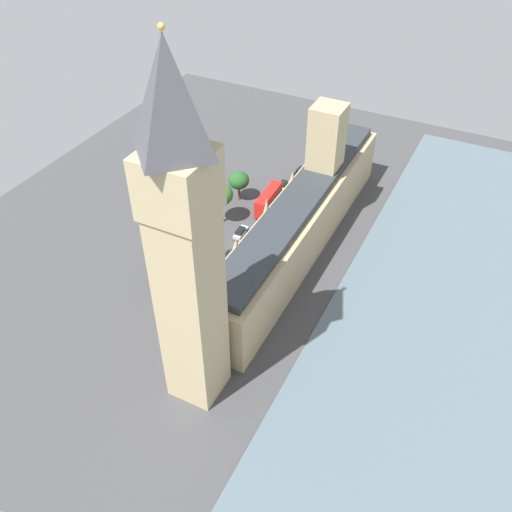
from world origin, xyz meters
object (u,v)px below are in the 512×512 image
object	(u,v)px
parliament_building	(302,217)
double_decker_bus_leading	(268,200)
double_decker_bus_under_trees	(199,285)
plane_tree_near_tower	(239,180)
car_yellow_cab_midblock	(283,186)
pedestrian_opposite_hall	(315,179)
car_black_far_end	(301,171)
car_dark_green_kerbside	(229,257)
street_lamp_slot_10	(178,246)
clock_tower	(185,244)
plane_tree_corner	(221,195)
plane_tree_trailing	(158,255)
car_silver_by_river_gate	(241,232)

from	to	relation	value
parliament_building	double_decker_bus_leading	distance (m)	15.56
double_decker_bus_under_trees	plane_tree_near_tower	bearing A→B (deg)	-78.31
car_yellow_cab_midblock	pedestrian_opposite_hall	xyz separation A→B (m)	(-5.78, -6.51, -0.13)
car_black_far_end	car_dark_green_kerbside	xyz separation A→B (m)	(0.11, 37.69, -0.00)
double_decker_bus_under_trees	street_lamp_slot_10	bearing A→B (deg)	-40.11
clock_tower	plane_tree_corner	size ratio (longest dim) A/B	5.97
plane_tree_trailing	street_lamp_slot_10	size ratio (longest dim) A/B	1.31
car_black_far_end	pedestrian_opposite_hall	bearing A→B (deg)	-18.32
street_lamp_slot_10	car_silver_by_river_gate	bearing A→B (deg)	-118.97
car_black_far_end	plane_tree_corner	world-z (taller)	plane_tree_corner
car_silver_by_river_gate	car_dark_green_kerbside	distance (m)	8.62
double_decker_bus_leading	plane_tree_corner	size ratio (longest dim) A/B	1.09
car_dark_green_kerbside	plane_tree_near_tower	size ratio (longest dim) A/B	0.64
car_yellow_cab_midblock	plane_tree_near_tower	xyz separation A→B (m)	(7.43, 8.80, 4.42)
car_black_far_end	double_decker_bus_leading	size ratio (longest dim) A/B	0.43
pedestrian_opposite_hall	parliament_building	bearing A→B (deg)	153.06
clock_tower	double_decker_bus_under_trees	xyz separation A→B (m)	(11.00, -18.17, -27.29)
pedestrian_opposite_hall	plane_tree_trailing	size ratio (longest dim) A/B	0.22
car_black_far_end	car_dark_green_kerbside	bearing A→B (deg)	-88.30
car_black_far_end	street_lamp_slot_10	size ratio (longest dim) A/B	0.78
double_decker_bus_under_trees	plane_tree_near_tower	distance (m)	33.62
car_dark_green_kerbside	plane_tree_corner	world-z (taller)	plane_tree_corner
car_silver_by_river_gate	plane_tree_near_tower	distance (m)	14.78
parliament_building	clock_tower	xyz separation A→B (m)	(0.32, 41.28, 22.50)
plane_tree_corner	plane_tree_trailing	distance (m)	21.79
plane_tree_near_tower	plane_tree_corner	bearing A→B (deg)	94.60
pedestrian_opposite_hall	street_lamp_slot_10	distance (m)	43.25
double_decker_bus_leading	car_dark_green_kerbside	bearing A→B (deg)	-90.25
clock_tower	car_dark_green_kerbside	size ratio (longest dim) A/B	12.18
parliament_building	plane_tree_near_tower	bearing A→B (deg)	-24.97
plane_tree_trailing	street_lamp_slot_10	bearing A→B (deg)	-98.51
clock_tower	car_black_far_end	xyz separation A→B (m)	(10.86, -67.51, -29.03)
double_decker_bus_leading	plane_tree_trailing	world-z (taller)	plane_tree_trailing
car_silver_by_river_gate	plane_tree_trailing	xyz separation A→B (m)	(8.22, 19.01, 4.65)
double_decker_bus_under_trees	plane_tree_corner	distance (m)	24.47
car_silver_by_river_gate	double_decker_bus_under_trees	world-z (taller)	double_decker_bus_under_trees
plane_tree_near_tower	plane_tree_trailing	distance (m)	31.32
pedestrian_opposite_hall	car_black_far_end	bearing A→B (deg)	27.62
car_black_far_end	street_lamp_slot_10	world-z (taller)	street_lamp_slot_10
clock_tower	car_black_far_end	distance (m)	74.29
car_yellow_cab_midblock	car_silver_by_river_gate	size ratio (longest dim) A/B	0.95
double_decker_bus_leading	street_lamp_slot_10	distance (m)	26.51
plane_tree_trailing	parliament_building	bearing A→B (deg)	-133.93
parliament_building	double_decker_bus_under_trees	world-z (taller)	parliament_building
clock_tower	plane_tree_near_tower	world-z (taller)	clock_tower
car_yellow_cab_midblock	double_decker_bus_leading	size ratio (longest dim) A/B	0.43
parliament_building	double_decker_bus_leading	xyz separation A→B (m)	(11.92, -8.77, -4.79)
clock_tower	car_black_far_end	bearing A→B (deg)	-80.86
car_black_far_end	car_yellow_cab_midblock	size ratio (longest dim) A/B	0.99
clock_tower	car_yellow_cab_midblock	distance (m)	67.19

